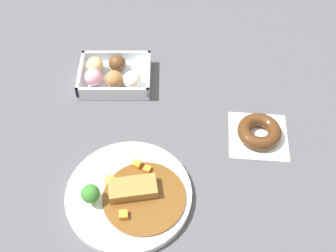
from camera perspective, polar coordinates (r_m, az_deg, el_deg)
The scene contains 4 objects.
ground_plane at distance 1.03m, azimuth 0.75°, elevation -1.37°, with size 1.60×1.60×0.00m, color #4C4C51.
curry_plate at distance 0.93m, azimuth -5.18°, elevation -9.20°, with size 0.28×0.28×0.07m.
donut_box at distance 1.14m, azimuth -7.36°, elevation 6.90°, with size 0.19×0.15×0.06m.
chocolate_ring_donut at distance 1.04m, azimuth 12.43°, elevation -0.81°, with size 0.15×0.15×0.04m.
Camera 1 is at (-0.01, -0.62, 0.82)m, focal length 44.84 mm.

